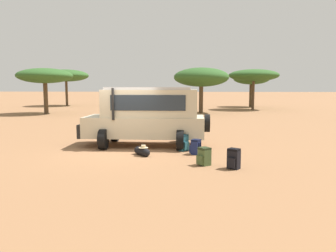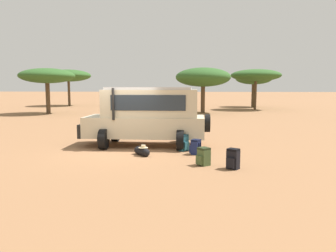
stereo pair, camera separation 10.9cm
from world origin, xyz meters
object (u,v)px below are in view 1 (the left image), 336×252
object	(u,v)px
safari_vehicle	(147,115)
duffel_bag_low_black_case	(142,151)
backpack_outermost	(204,157)
acacia_tree_centre_back	(201,77)
backpack_beside_front_wheel	(234,159)
backpack_near_rear_wheel	(196,147)
acacia_tree_far_left	(66,76)
acacia_tree_left_mid	(45,76)
acacia_tree_far_right	(251,79)
backpack_cluster_center	(183,143)
acacia_tree_right_mid	(254,75)

from	to	relation	value
safari_vehicle	duffel_bag_low_black_case	size ratio (longest dim) A/B	7.62
backpack_outermost	acacia_tree_centre_back	bearing A→B (deg)	89.88
backpack_beside_front_wheel	backpack_near_rear_wheel	world-z (taller)	backpack_beside_front_wheel
duffel_bag_low_black_case	acacia_tree_far_left	distance (m)	34.12
duffel_bag_low_black_case	acacia_tree_left_mid	xyz separation A→B (m)	(-12.00, 17.56, 3.30)
backpack_outermost	acacia_tree_far_right	distance (m)	32.30
backpack_beside_front_wheel	backpack_near_rear_wheel	distance (m)	2.35
safari_vehicle	backpack_cluster_center	bearing A→B (deg)	-33.14
duffel_bag_low_black_case	acacia_tree_right_mid	world-z (taller)	acacia_tree_right_mid
backpack_near_rear_wheel	acacia_tree_centre_back	world-z (taller)	acacia_tree_centre_back
acacia_tree_left_mid	acacia_tree_far_left	bearing A→B (deg)	104.37
backpack_outermost	acacia_tree_far_left	distance (m)	36.26
backpack_beside_front_wheel	acacia_tree_right_mid	xyz separation A→B (m)	(4.88, 26.83, 3.40)
acacia_tree_left_mid	backpack_cluster_center	bearing A→B (deg)	-50.96
safari_vehicle	acacia_tree_left_mid	world-z (taller)	acacia_tree_left_mid
backpack_near_rear_wheel	acacia_tree_right_mid	size ratio (longest dim) A/B	0.10
backpack_beside_front_wheel	backpack_near_rear_wheel	xyz separation A→B (m)	(-1.15, 2.05, -0.03)
backpack_near_rear_wheel	acacia_tree_left_mid	bearing A→B (deg)	129.01
backpack_cluster_center	acacia_tree_far_left	bearing A→B (deg)	119.68
backpack_near_rear_wheel	safari_vehicle	bearing A→B (deg)	141.36
acacia_tree_far_right	backpack_near_rear_wheel	bearing A→B (deg)	-102.46
backpack_cluster_center	backpack_outermost	distance (m)	2.40
acacia_tree_right_mid	acacia_tree_far_right	world-z (taller)	acacia_tree_right_mid
safari_vehicle	acacia_tree_right_mid	xyz separation A→B (m)	(8.06, 23.16, 2.41)
acacia_tree_left_mid	safari_vehicle	bearing A→B (deg)	-52.62
backpack_beside_front_wheel	acacia_tree_far_right	distance (m)	32.51
backpack_outermost	acacia_tree_far_left	bearing A→B (deg)	118.94
backpack_cluster_center	acacia_tree_left_mid	size ratio (longest dim) A/B	0.13
safari_vehicle	acacia_tree_far_right	distance (m)	29.59
backpack_beside_front_wheel	acacia_tree_right_mid	distance (m)	27.48
backpack_beside_front_wheel	backpack_cluster_center	xyz separation A→B (m)	(-1.64, 2.66, 0.01)
backpack_beside_front_wheel	acacia_tree_far_left	world-z (taller)	acacia_tree_far_left
backpack_outermost	backpack_cluster_center	bearing A→B (deg)	108.47
acacia_tree_centre_back	acacia_tree_right_mid	world-z (taller)	acacia_tree_right_mid
duffel_bag_low_black_case	backpack_cluster_center	bearing A→B (deg)	34.30
backpack_near_rear_wheel	acacia_tree_far_right	world-z (taller)	acacia_tree_far_right
backpack_near_rear_wheel	acacia_tree_right_mid	xyz separation A→B (m)	(6.03, 24.79, 3.44)
safari_vehicle	acacia_tree_far_right	size ratio (longest dim) A/B	1.21
duffel_bag_low_black_case	acacia_tree_far_right	bearing A→B (deg)	74.26
safari_vehicle	backpack_beside_front_wheel	size ratio (longest dim) A/B	8.67
acacia_tree_right_mid	acacia_tree_far_right	distance (m)	5.10
backpack_cluster_center	duffel_bag_low_black_case	bearing A→B (deg)	-145.70
duffel_bag_low_black_case	acacia_tree_left_mid	distance (m)	21.52
backpack_beside_front_wheel	acacia_tree_centre_back	world-z (taller)	acacia_tree_centre_back
backpack_cluster_center	acacia_tree_right_mid	bearing A→B (deg)	74.93
backpack_beside_front_wheel	backpack_outermost	xyz separation A→B (m)	(-0.88, 0.38, -0.03)
backpack_near_rear_wheel	backpack_beside_front_wheel	bearing A→B (deg)	-60.59
backpack_cluster_center	backpack_near_rear_wheel	size ratio (longest dim) A/B	1.16
backpack_beside_front_wheel	duffel_bag_low_black_case	distance (m)	3.51
backpack_cluster_center	acacia_tree_far_left	distance (m)	33.92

